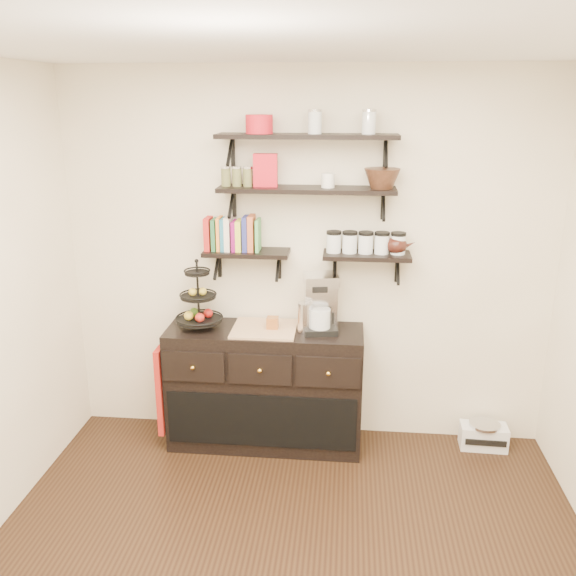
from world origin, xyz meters
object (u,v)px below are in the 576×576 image
Objects in this scene: sideboard at (265,387)px; fruit_stand at (199,305)px; coffee_maker at (321,304)px; radio at (483,435)px.

sideboard is 2.90× the size of fruit_stand.
coffee_maker is 1.58m from radio.
fruit_stand is at bearing -176.28° from radio.
radio is (2.08, 0.07, -0.97)m from fruit_stand.
coffee_maker is at bearing 4.16° from sideboard.
sideboard is 1.65m from radio.
radio is at bearing 2.68° from sideboard.
coffee_maker is at bearing 1.68° from fruit_stand.
coffee_maker reaches higher than sideboard.
sideboard is 0.77m from fruit_stand.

